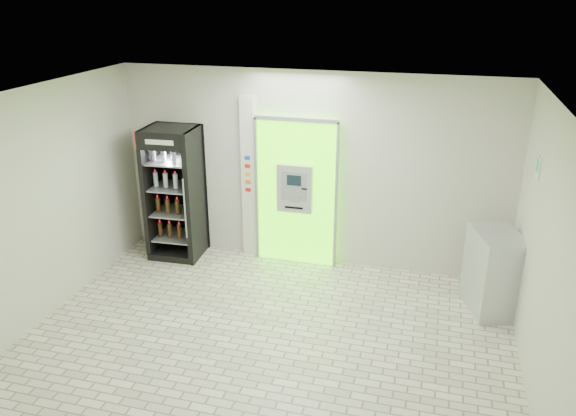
% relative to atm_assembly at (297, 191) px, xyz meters
% --- Properties ---
extents(ground, '(6.00, 6.00, 0.00)m').
position_rel_atm_assembly_xyz_m(ground, '(0.20, -2.41, -1.17)').
color(ground, beige).
rests_on(ground, ground).
extents(room_shell, '(6.00, 6.00, 6.00)m').
position_rel_atm_assembly_xyz_m(room_shell, '(0.20, -2.41, 0.67)').
color(room_shell, beige).
rests_on(room_shell, ground).
extents(atm_assembly, '(1.30, 0.24, 2.33)m').
position_rel_atm_assembly_xyz_m(atm_assembly, '(0.00, 0.00, 0.00)').
color(atm_assembly, '#4DEC06').
rests_on(atm_assembly, ground).
extents(pillar, '(0.22, 0.11, 2.60)m').
position_rel_atm_assembly_xyz_m(pillar, '(-0.78, 0.04, 0.13)').
color(pillar, silver).
rests_on(pillar, ground).
extents(beverage_cooler, '(0.83, 0.77, 2.11)m').
position_rel_atm_assembly_xyz_m(beverage_cooler, '(-1.92, -0.27, -0.16)').
color(beverage_cooler, black).
rests_on(beverage_cooler, ground).
extents(steel_cabinet, '(0.80, 0.97, 1.12)m').
position_rel_atm_assembly_xyz_m(steel_cabinet, '(2.91, -0.74, -0.61)').
color(steel_cabinet, '#B8BBC1').
rests_on(steel_cabinet, ground).
extents(exit_sign, '(0.02, 0.22, 0.26)m').
position_rel_atm_assembly_xyz_m(exit_sign, '(3.19, -1.01, 0.95)').
color(exit_sign, white).
rests_on(exit_sign, room_shell).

